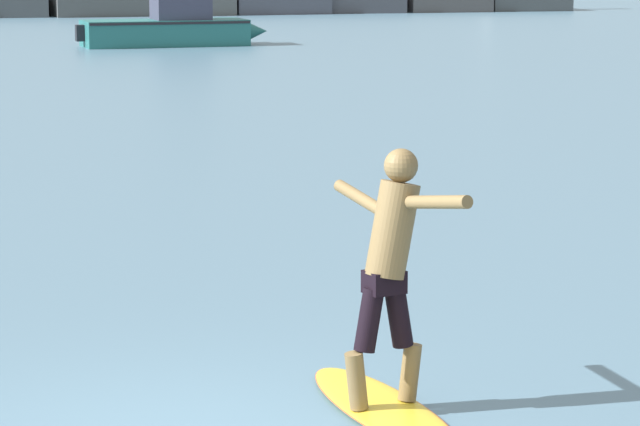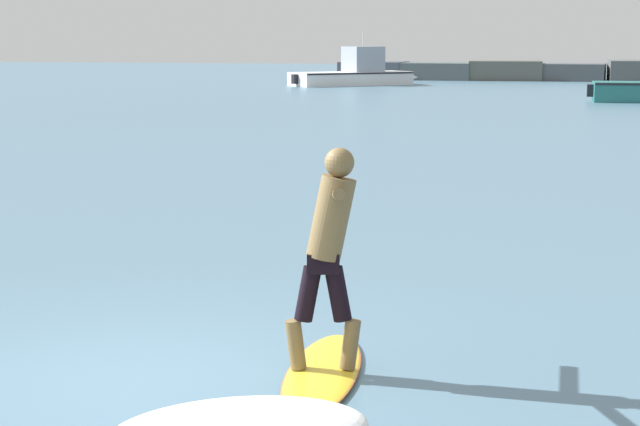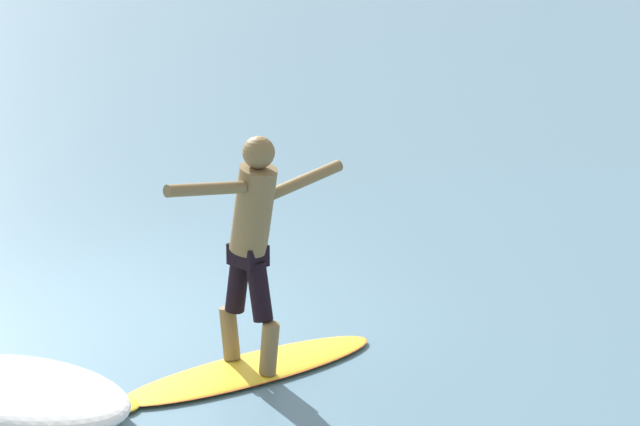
% 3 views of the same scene
% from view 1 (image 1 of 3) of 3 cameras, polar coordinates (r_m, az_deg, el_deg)
% --- Properties ---
extents(rock_jetty_breakwater, '(42.62, 5.01, 5.27)m').
position_cam_1_polar(rock_jetty_breakwater, '(72.36, -6.60, 7.91)').
color(rock_jetty_breakwater, '#4B505A').
rests_on(rock_jetty_breakwater, ground).
extents(surfboard, '(0.77, 2.42, 0.19)m').
position_cam_1_polar(surfboard, '(10.72, 2.48, -7.42)').
color(surfboard, yellow).
rests_on(surfboard, ground).
extents(surfer, '(0.66, 1.65, 1.81)m').
position_cam_1_polar(surfer, '(10.50, 2.69, -1.60)').
color(surfer, brown).
rests_on(surfer, surfboard).
extents(small_boat_offshore, '(6.37, 2.19, 3.11)m').
position_cam_1_polar(small_boat_offshore, '(49.80, -5.56, 7.13)').
color(small_boat_offshore, '#246764').
rests_on(small_boat_offshore, ground).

